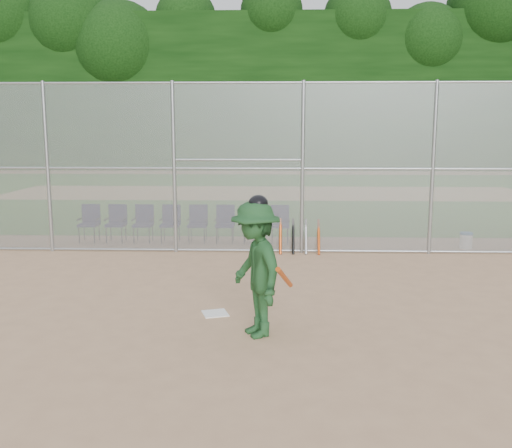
{
  "coord_description": "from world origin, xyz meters",
  "views": [
    {
      "loc": [
        0.35,
        -8.29,
        2.89
      ],
      "look_at": [
        0.0,
        2.5,
        1.1
      ],
      "focal_mm": 40.0,
      "sensor_mm": 36.0,
      "label": 1
    }
  ],
  "objects_px": {
    "home_plate": "(215,313)",
    "batter_at_plate": "(256,269)",
    "chair_0": "(89,224)",
    "water_cooler": "(466,240)"
  },
  "relations": [
    {
      "from": "home_plate",
      "to": "batter_at_plate",
      "type": "height_order",
      "value": "batter_at_plate"
    },
    {
      "from": "home_plate",
      "to": "chair_0",
      "type": "xyz_separation_m",
      "value": [
        -3.9,
        5.8,
        0.47
      ]
    },
    {
      "from": "chair_0",
      "to": "water_cooler",
      "type": "bearing_deg",
      "value": -3.28
    },
    {
      "from": "home_plate",
      "to": "chair_0",
      "type": "bearing_deg",
      "value": 123.9
    },
    {
      "from": "water_cooler",
      "to": "chair_0",
      "type": "distance_m",
      "value": 9.56
    },
    {
      "from": "home_plate",
      "to": "chair_0",
      "type": "relative_size",
      "value": 0.4
    },
    {
      "from": "chair_0",
      "to": "batter_at_plate",
      "type": "bearing_deg",
      "value": -55.74
    },
    {
      "from": "batter_at_plate",
      "to": "water_cooler",
      "type": "relative_size",
      "value": 5.02
    },
    {
      "from": "chair_0",
      "to": "home_plate",
      "type": "bearing_deg",
      "value": -56.1
    },
    {
      "from": "batter_at_plate",
      "to": "chair_0",
      "type": "distance_m",
      "value": 8.13
    }
  ]
}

